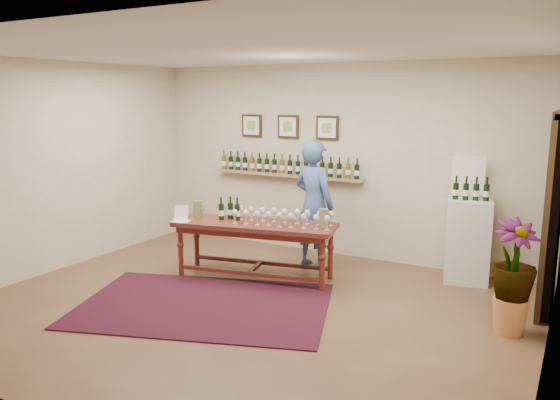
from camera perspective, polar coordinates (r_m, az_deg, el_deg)
The scene contains 14 objects.
ground at distance 6.23m, azimuth -3.68°, elevation -11.21°, with size 6.00×6.00×0.00m, color #543325.
room_shell at distance 6.88m, azimuth 20.06°, elevation -0.01°, with size 6.00×6.00×6.00m.
rug at distance 6.34m, azimuth -7.95°, elevation -10.80°, with size 2.77×1.85×0.01m, color #4C0D0F.
tasting_table at distance 7.03m, azimuth -2.65°, elevation -3.25°, with size 2.17×1.08×0.74m.
table_glasses at distance 6.87m, azimuth 0.27°, elevation -1.79°, with size 1.40×0.32×0.19m, color silver, non-canonical shape.
table_bottles at distance 7.19m, azimuth -5.26°, elevation -0.96°, with size 0.25×0.14×0.27m, color black, non-canonical shape.
pitcher_left at distance 7.39m, azimuth -8.61°, elevation -0.92°, with size 0.14×0.14×0.22m, color #686E44, non-canonical shape.
pitcher_right at distance 6.82m, azimuth 4.57°, elevation -1.83°, with size 0.14×0.14×0.22m, color #686E44, non-canonical shape.
menu_card at distance 7.18m, azimuth -10.28°, elevation -1.36°, with size 0.23×0.17×0.21m, color white.
display_pedestal at distance 7.34m, azimuth 18.99°, elevation -4.00°, with size 0.53×0.53×1.06m, color silver.
pedestal_bottles at distance 7.14m, azimuth 19.35°, elevation 1.29°, with size 0.33×0.09×0.33m, color black, non-canonical shape.
info_sign at distance 7.32m, azimuth 19.07°, elevation 2.40°, with size 0.40×0.02×0.55m, color white.
potted_plant at distance 5.88m, azimuth 23.15°, elevation -7.41°, with size 0.74×0.74×1.00m.
person at distance 7.44m, azimuth 3.56°, elevation -0.48°, with size 0.64×0.42×1.76m, color #3B558C.
Camera 1 is at (3.17, -4.83, 2.32)m, focal length 35.00 mm.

